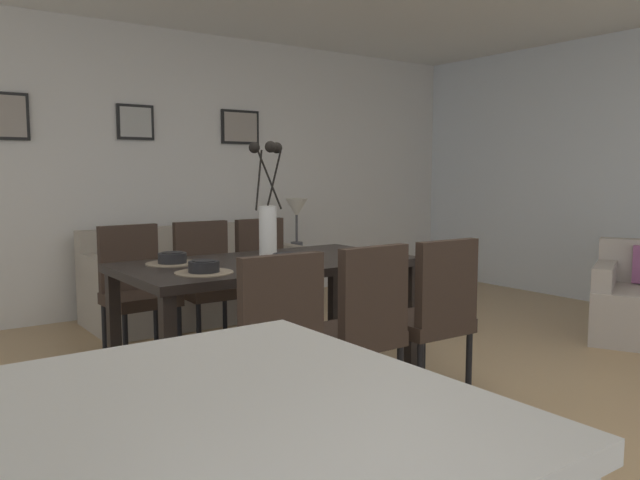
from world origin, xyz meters
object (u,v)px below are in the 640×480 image
at_px(dining_chair_far_left, 359,322).
at_px(dining_chair_near_left, 270,338).
at_px(framed_picture_left, 5,116).
at_px(framed_picture_right, 240,127).
at_px(dining_chair_mid_left, 432,310).
at_px(side_table, 297,276).
at_px(dining_table, 268,272).
at_px(dining_chair_near_right, 136,285).
at_px(bowl_near_right, 172,257).
at_px(centerpiece_vase, 268,215).
at_px(bowl_far_left, 287,258).
at_px(framed_picture_center, 135,122).
at_px(sofa, 193,287).
at_px(table_lamp, 297,213).
at_px(dining_chair_far_right, 207,277).
at_px(bowl_near_left, 204,266).
at_px(dining_chair_mid_right, 268,271).

bearing_deg(dining_chair_far_left, dining_chair_near_left, 179.59).
bearing_deg(framed_picture_left, framed_picture_right, 0.00).
relative_size(dining_chair_mid_left, side_table, 1.77).
xyz_separation_m(dining_table, framed_picture_right, (1.07, 2.26, 1.07)).
height_order(framed_picture_left, framed_picture_right, framed_picture_left).
bearing_deg(framed_picture_left, dining_chair_far_left, -70.77).
distance_m(dining_chair_near_right, bowl_near_right, 0.74).
bearing_deg(dining_table, centerpiece_vase, 55.35).
relative_size(bowl_far_left, framed_picture_center, 0.51).
bearing_deg(dining_chair_mid_left, bowl_near_right, 134.50).
bearing_deg(bowl_far_left, dining_chair_near_left, -128.66).
relative_size(dining_chair_mid_left, sofa, 0.51).
distance_m(centerpiece_vase, framed_picture_left, 2.60).
distance_m(table_lamp, framed_picture_center, 1.73).
bearing_deg(dining_chair_far_right, dining_chair_near_right, 179.98).
xyz_separation_m(dining_table, bowl_near_left, (-0.54, -0.22, 0.12)).
relative_size(dining_chair_mid_right, framed_picture_left, 2.42).
xyz_separation_m(sofa, framed_picture_right, (0.76, 0.48, 1.46)).
relative_size(dining_table, dining_chair_near_right, 1.96).
distance_m(dining_chair_near_left, framed_picture_left, 3.40).
distance_m(dining_chair_far_right, framed_picture_left, 2.13).
bearing_deg(dining_chair_far_right, side_table, 32.84).
height_order(dining_table, table_lamp, table_lamp).
bearing_deg(dining_chair_mid_right, framed_picture_center, 110.93).
distance_m(framed_picture_center, framed_picture_right, 1.07).
xyz_separation_m(bowl_near_right, side_table, (1.98, 1.61, -0.52)).
relative_size(dining_chair_near_right, bowl_near_left, 5.41).
xyz_separation_m(dining_chair_mid_left, table_lamp, (0.90, 2.71, 0.38)).
distance_m(dining_chair_near_left, bowl_near_right, 1.11).
height_order(dining_chair_near_left, framed_picture_left, framed_picture_left).
bearing_deg(sofa, dining_chair_far_left, -96.01).
distance_m(dining_chair_near_right, dining_chair_mid_left, 2.08).
relative_size(dining_table, dining_chair_far_left, 1.96).
bearing_deg(dining_chair_near_left, dining_chair_mid_left, -1.32).
distance_m(centerpiece_vase, bowl_far_left, 0.33).
xyz_separation_m(dining_chair_near_left, dining_chair_far_left, (0.54, -0.00, 0.00)).
xyz_separation_m(side_table, table_lamp, (0.00, 0.00, 0.63)).
distance_m(dining_chair_near_left, bowl_far_left, 0.87).
relative_size(bowl_near_right, framed_picture_right, 0.41).
relative_size(framed_picture_left, framed_picture_right, 0.92).
xyz_separation_m(dining_chair_far_left, bowl_near_left, (-0.57, 0.65, 0.27)).
relative_size(dining_chair_near_right, framed_picture_center, 2.74).
distance_m(dining_chair_mid_left, side_table, 2.86).
distance_m(dining_chair_far_left, bowl_near_right, 1.25).
distance_m(dining_chair_far_left, dining_chair_mid_right, 1.81).
height_order(dining_table, bowl_near_left, bowl_near_left).
height_order(dining_table, centerpiece_vase, centerpiece_vase).
height_order(bowl_near_left, framed_picture_left, framed_picture_left).
bearing_deg(framed_picture_center, centerpiece_vase, -89.98).
relative_size(dining_chair_near_right, dining_chair_far_right, 1.00).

